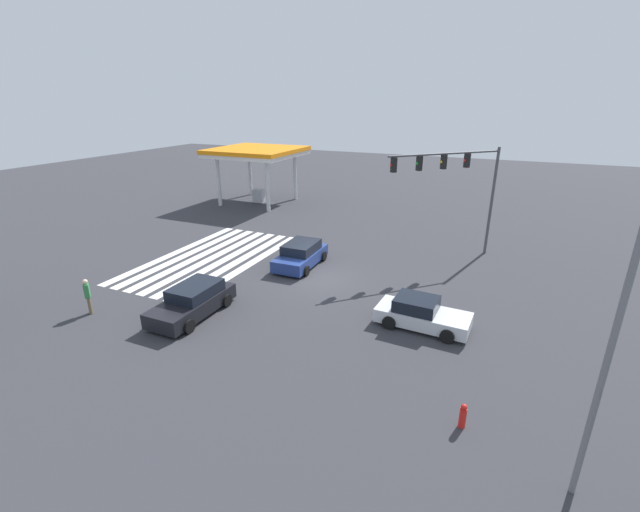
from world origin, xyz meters
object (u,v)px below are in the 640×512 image
at_px(traffic_signal_mast, 457,176).
at_px(car_1, 193,301).
at_px(car_2, 421,314).
at_px(fire_hydrant, 463,416).
at_px(pedestrian, 88,294).
at_px(car_0, 301,255).
at_px(street_light_pole_a, 621,309).

bearing_deg(traffic_signal_mast, car_1, 7.01).
height_order(car_1, car_2, car_1).
bearing_deg(fire_hydrant, car_1, -101.26).
bearing_deg(pedestrian, car_1, -22.28).
height_order(traffic_signal_mast, pedestrian, traffic_signal_mast).
xyz_separation_m(car_0, fire_hydrant, (10.35, 10.89, -0.28)).
distance_m(traffic_signal_mast, fire_hydrant, 16.38).
height_order(street_light_pole_a, fire_hydrant, street_light_pole_a).
distance_m(street_light_pole_a, fire_hydrant, 5.95).
relative_size(pedestrian, fire_hydrant, 2.08).
bearing_deg(car_0, fire_hydrant, 45.17).
height_order(car_2, pedestrian, pedestrian).
bearing_deg(street_light_pole_a, car_2, -142.26).
distance_m(car_0, pedestrian, 11.75).
height_order(pedestrian, fire_hydrant, pedestrian).
xyz_separation_m(traffic_signal_mast, pedestrian, (14.86, -14.65, -4.32)).
bearing_deg(fire_hydrant, traffic_signal_mast, -170.07).
relative_size(car_2, fire_hydrant, 4.93).
xyz_separation_m(traffic_signal_mast, car_0, (5.05, -8.19, -4.62)).
xyz_separation_m(car_1, fire_hydrant, (2.54, 12.74, -0.26)).
distance_m(traffic_signal_mast, street_light_pole_a, 17.61).
distance_m(pedestrian, street_light_pole_a, 20.88).
bearing_deg(traffic_signal_mast, car_0, -13.36).
distance_m(car_2, fire_hydrant, 6.38).
distance_m(car_2, street_light_pole_a, 10.21).
height_order(car_0, pedestrian, pedestrian).
relative_size(street_light_pole_a, fire_hydrant, 10.71).
bearing_deg(car_2, pedestrian, -157.32).
relative_size(car_0, fire_hydrant, 5.07).
bearing_deg(car_2, traffic_signal_mast, 93.90).
bearing_deg(fire_hydrant, car_0, -133.54).
bearing_deg(car_2, street_light_pole_a, -49.31).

